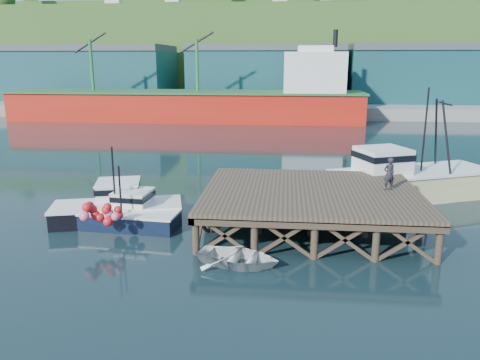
# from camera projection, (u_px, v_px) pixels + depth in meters

# --- Properties ---
(ground) EXTENTS (300.00, 300.00, 0.00)m
(ground) POSITION_uv_depth(u_px,v_px,m) (215.00, 222.00, 27.40)
(ground) COLOR black
(ground) RESTS_ON ground
(wharf) EXTENTS (12.00, 10.00, 2.62)m
(wharf) POSITION_uv_depth(u_px,v_px,m) (311.00, 194.00, 26.22)
(wharf) COLOR brown
(wharf) RESTS_ON ground
(far_quay) EXTENTS (160.00, 40.00, 2.00)m
(far_quay) POSITION_uv_depth(u_px,v_px,m) (267.00, 103.00, 94.67)
(far_quay) COLOR gray
(far_quay) RESTS_ON ground
(warehouse_left) EXTENTS (32.00, 16.00, 9.00)m
(warehouse_left) POSITION_uv_depth(u_px,v_px,m) (88.00, 75.00, 91.86)
(warehouse_left) COLOR #195250
(warehouse_left) RESTS_ON far_quay
(warehouse_mid) EXTENTS (28.00, 16.00, 9.00)m
(warehouse_mid) POSITION_uv_depth(u_px,v_px,m) (266.00, 76.00, 88.50)
(warehouse_mid) COLOR #195250
(warehouse_mid) RESTS_ON far_quay
(warehouse_right) EXTENTS (30.00, 16.00, 9.00)m
(warehouse_right) POSITION_uv_depth(u_px,v_px,m) (430.00, 76.00, 85.61)
(warehouse_right) COLOR #195250
(warehouse_right) RESTS_ON far_quay
(cargo_ship) EXTENTS (55.50, 10.00, 13.75)m
(cargo_ship) POSITION_uv_depth(u_px,v_px,m) (207.00, 100.00, 73.70)
(cargo_ship) COLOR red
(cargo_ship) RESTS_ON ground
(hillside) EXTENTS (220.00, 50.00, 22.00)m
(hillside) POSITION_uv_depth(u_px,v_px,m) (273.00, 54.00, 121.15)
(hillside) COLOR #2D511E
(hillside) RESTS_ON ground
(boat_navy) EXTENTS (6.12, 3.47, 3.72)m
(boat_navy) POSITION_uv_depth(u_px,v_px,m) (128.00, 214.00, 26.59)
(boat_navy) COLOR black
(boat_navy) RESTS_ON ground
(boat_black) EXTENTS (7.88, 6.53, 4.59)m
(boat_black) POSITION_uv_depth(u_px,v_px,m) (118.00, 206.00, 27.64)
(boat_black) COLOR black
(boat_black) RESTS_ON ground
(trawler) EXTENTS (11.90, 7.93, 7.51)m
(trawler) POSITION_uv_depth(u_px,v_px,m) (409.00, 176.00, 32.09)
(trawler) COLOR beige
(trawler) RESTS_ON ground
(dinghy) EXTENTS (4.44, 3.64, 0.80)m
(dinghy) POSITION_uv_depth(u_px,v_px,m) (238.00, 257.00, 21.52)
(dinghy) COLOR white
(dinghy) RESTS_ON ground
(dockworker) EXTENTS (0.79, 0.66, 1.86)m
(dockworker) POSITION_uv_depth(u_px,v_px,m) (389.00, 174.00, 26.11)
(dockworker) COLOR black
(dockworker) RESTS_ON wharf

